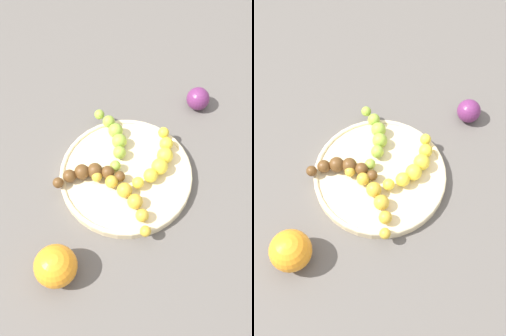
% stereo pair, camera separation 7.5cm
% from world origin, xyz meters
% --- Properties ---
extents(ground_plane, '(2.40, 2.40, 0.00)m').
position_xyz_m(ground_plane, '(0.00, 0.00, 0.00)').
color(ground_plane, '#56514C').
extents(fruit_bowl, '(0.27, 0.27, 0.02)m').
position_xyz_m(fruit_bowl, '(0.00, 0.00, 0.01)').
color(fruit_bowl, beige).
rests_on(fruit_bowl, ground_plane).
extents(banana_overripe, '(0.13, 0.08, 0.03)m').
position_xyz_m(banana_overripe, '(-0.07, -0.03, 0.03)').
color(banana_overripe, '#593819').
rests_on(banana_overripe, fruit_bowl).
extents(banana_spotted, '(0.14, 0.10, 0.03)m').
position_xyz_m(banana_spotted, '(0.02, -0.06, 0.03)').
color(banana_spotted, gold).
rests_on(banana_spotted, fruit_bowl).
extents(banana_yellow, '(0.06, 0.15, 0.03)m').
position_xyz_m(banana_yellow, '(0.06, 0.04, 0.04)').
color(banana_yellow, yellow).
rests_on(banana_yellow, fruit_bowl).
extents(banana_green, '(0.10, 0.13, 0.03)m').
position_xyz_m(banana_green, '(-0.05, 0.07, 0.03)').
color(banana_green, '#8CAD38').
rests_on(banana_green, fruit_bowl).
extents(plum_purple, '(0.05, 0.05, 0.05)m').
position_xyz_m(plum_purple, '(0.10, 0.23, 0.03)').
color(plum_purple, '#662659').
rests_on(plum_purple, ground_plane).
extents(orange_fruit, '(0.08, 0.08, 0.08)m').
position_xyz_m(orange_fruit, '(-0.05, -0.22, 0.04)').
color(orange_fruit, orange).
rests_on(orange_fruit, ground_plane).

